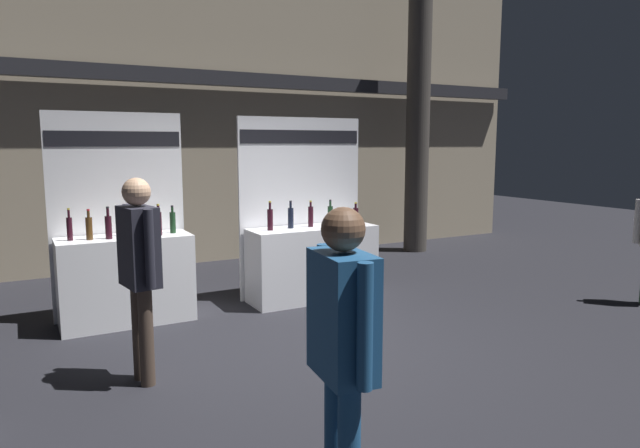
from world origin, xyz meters
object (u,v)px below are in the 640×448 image
Objects in this scene: exhibitor_booth_1 at (311,254)px; visitor_4 at (343,336)px; visitor_3 at (139,260)px; exhibitor_booth_0 at (125,270)px.

exhibitor_booth_1 is 4.64m from visitor_4.
visitor_3 is at bearing 19.99° from visitor_4.
exhibitor_booth_0 is at bearing -14.32° from visitor_3.
exhibitor_booth_0 is 1.93m from visitor_3.
exhibitor_booth_1 reaches higher than visitor_4.
exhibitor_booth_1 is at bearing -18.80° from visitor_4.
visitor_4 is (-1.98, -4.17, 0.47)m from exhibitor_booth_1.
exhibitor_booth_1 is 1.35× the size of visitor_3.
exhibitor_booth_0 reaches higher than visitor_4.
visitor_4 is at bearing -175.53° from visitor_3.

